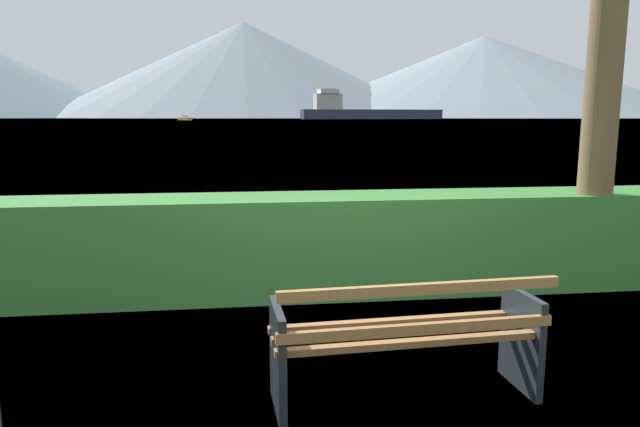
% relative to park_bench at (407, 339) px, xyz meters
% --- Properties ---
extents(ground_plane, '(1400.00, 1400.00, 0.00)m').
position_rel_park_bench_xyz_m(ground_plane, '(-0.00, 0.06, -0.43)').
color(ground_plane, olive).
extents(water_surface, '(620.00, 620.00, 0.00)m').
position_rel_park_bench_xyz_m(water_surface, '(-0.00, 307.72, -0.43)').
color(water_surface, '#6B8EA3').
rests_on(water_surface, ground_plane).
extents(park_bench, '(1.78, 0.67, 0.87)m').
position_rel_park_bench_xyz_m(park_bench, '(0.00, 0.00, 0.00)').
color(park_bench, olive).
rests_on(park_bench, ground_plane).
extents(hedge_row, '(9.64, 0.84, 1.03)m').
position_rel_park_bench_xyz_m(hedge_row, '(-0.00, 2.46, 0.09)').
color(hedge_row, '#387A33').
rests_on(hedge_row, ground_plane).
extents(cargo_ship_large, '(77.15, 17.52, 15.54)m').
position_rel_park_bench_xyz_m(cargo_ship_large, '(60.98, 304.44, 3.92)').
color(cargo_ship_large, '#2D384C').
rests_on(cargo_ship_large, water_surface).
extents(tender_far, '(6.30, 7.60, 1.96)m').
position_rel_park_bench_xyz_m(tender_far, '(-24.42, 236.33, 0.27)').
color(tender_far, gold).
rests_on(tender_far, water_surface).
extents(distant_hills, '(864.13, 407.05, 88.84)m').
position_rel_park_bench_xyz_m(distant_hills, '(-8.78, 557.13, 40.93)').
color(distant_hills, slate).
rests_on(distant_hills, ground_plane).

